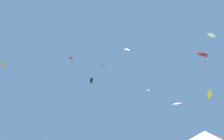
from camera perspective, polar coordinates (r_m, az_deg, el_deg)
canopy_tent_red at (r=17.12m, az=30.73°, el=-20.14°), size 3.33×3.33×3.56m
kite_yellow_diamond at (r=28.48m, az=31.38°, el=-7.53°), size 1.03×0.98×1.04m
kite_red_box at (r=35.49m, az=-14.57°, el=4.06°), size 0.99×0.63×1.97m
kite_black_box at (r=33.99m, az=-7.45°, el=-3.72°), size 0.53×1.01×1.30m
kite_red_diamond at (r=22.20m, az=29.84°, el=4.86°), size 1.01×0.90×2.97m
kite_blue_diamond at (r=33.24m, az=-3.36°, el=1.76°), size 0.80×0.82×1.31m
kite_orange_delta at (r=31.31m, az=-34.30°, el=1.68°), size 0.96×0.86×1.83m
kite_white_diamond at (r=20.26m, az=32.17°, el=10.62°), size 0.69×0.65×0.56m
kite_pink_delta at (r=19.91m, az=-0.97°, el=0.07°), size 0.66×0.73×1.27m
kite_pink_diamond at (r=21.65m, az=22.32°, el=-10.99°), size 1.33×1.52×0.52m
kite_purple_delta at (r=34.60m, az=5.02°, el=7.42°), size 1.55×1.38×1.02m
kite_purple_diamond at (r=37.74m, az=13.46°, el=-7.52°), size 1.25×1.27×2.62m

